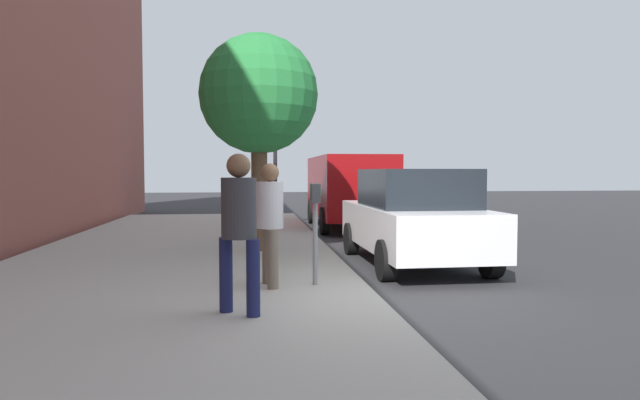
{
  "coord_description": "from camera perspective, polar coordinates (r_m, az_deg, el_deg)",
  "views": [
    {
      "loc": [
        -7.0,
        1.62,
        1.72
      ],
      "look_at": [
        1.29,
        0.58,
        1.3
      ],
      "focal_mm": 31.23,
      "sensor_mm": 36.0,
      "label": 1
    }
  ],
  "objects": [
    {
      "name": "parked_sedan_near",
      "position": [
        10.35,
        9.55,
        -1.72
      ],
      "size": [
        4.42,
        2.01,
        1.77
      ],
      "color": "silver",
      "rests_on": "ground_plane"
    },
    {
      "name": "parking_meter",
      "position": [
        7.71,
        -0.5,
        -1.23
      ],
      "size": [
        0.36,
        0.12,
        1.41
      ],
      "color": "gray",
      "rests_on": "sidewalk_slab"
    },
    {
      "name": "ground_plane",
      "position": [
        7.39,
        5.81,
        -10.59
      ],
      "size": [
        80.0,
        80.0,
        0.0
      ],
      "primitive_type": "plane",
      "color": "#2B2B2D",
      "rests_on": "ground"
    },
    {
      "name": "street_tree",
      "position": [
        11.29,
        -6.29,
        10.57
      ],
      "size": [
        2.36,
        2.36,
        4.3
      ],
      "color": "brown",
      "rests_on": "sidewalk_slab"
    },
    {
      "name": "pedestrian_bystander",
      "position": [
        6.16,
        -8.31,
        -2.02
      ],
      "size": [
        0.39,
        0.45,
        1.77
      ],
      "rotation": [
        0.0,
        0.0,
        -0.67
      ],
      "color": "#191E4C",
      "rests_on": "sidewalk_slab"
    },
    {
      "name": "pedestrian_at_meter",
      "position": [
        7.64,
        -5.15,
        -1.54
      ],
      "size": [
        0.51,
        0.37,
        1.69
      ],
      "rotation": [
        0.0,
        0.0,
        -1.41
      ],
      "color": "#726656",
      "rests_on": "sidewalk_slab"
    },
    {
      "name": "sidewalk_slab",
      "position": [
        7.32,
        -18.13,
        -10.24
      ],
      "size": [
        28.0,
        6.0,
        0.15
      ],
      "primitive_type": "cube",
      "color": "#A8A59E",
      "rests_on": "ground_plane"
    },
    {
      "name": "traffic_signal",
      "position": [
        17.48,
        -4.28,
        5.7
      ],
      "size": [
        0.24,
        0.44,
        3.6
      ],
      "color": "black",
      "rests_on": "sidewalk_slab"
    },
    {
      "name": "parked_van_far",
      "position": [
        16.94,
        2.95,
        1.33
      ],
      "size": [
        5.21,
        2.15,
        2.18
      ],
      "color": "maroon",
      "rests_on": "ground_plane"
    }
  ]
}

